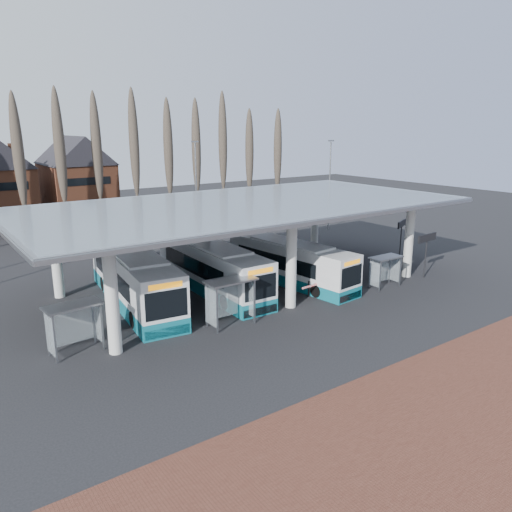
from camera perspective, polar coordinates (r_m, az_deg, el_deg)
ground at (r=31.79m, az=6.83°, el=-7.05°), size 140.00×140.00×0.00m
brick_strip at (r=25.17m, az=26.12°, el=-14.62°), size 70.00×10.00×0.03m
station_canopy at (r=36.35m, az=-1.41°, el=5.12°), size 32.00×16.00×6.34m
poplar_row at (r=58.33m, az=-15.63°, el=11.24°), size 45.10×1.10×14.50m
lamp_post_b at (r=54.73m, az=-6.85°, el=7.86°), size 0.80×0.16×10.17m
lamp_post_c at (r=58.18m, az=8.41°, el=8.21°), size 0.80×0.16×10.17m
bus_0 at (r=34.58m, az=-13.76°, el=-2.54°), size 4.34×13.44×3.67m
bus_1 at (r=36.45m, az=-5.12°, el=-1.41°), size 3.09×12.69×3.51m
bus_2 at (r=38.26m, az=3.87°, el=-0.81°), size 3.74×11.84×3.23m
shelter_0 at (r=28.10m, az=-20.20°, el=-6.56°), size 3.02×1.69×2.70m
shelter_1 at (r=29.99m, az=-3.10°, el=-4.06°), size 3.10×1.56×2.87m
shelter_2 at (r=38.30m, az=14.45°, el=-0.96°), size 2.56×1.34×2.34m
info_sign_0 at (r=41.27m, az=18.95°, el=1.62°), size 2.38×0.32×3.53m
info_sign_1 at (r=46.85m, az=16.32°, el=3.26°), size 2.20×1.05×3.48m
barrier at (r=34.96m, az=6.50°, el=-3.42°), size 2.35×0.75×1.18m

